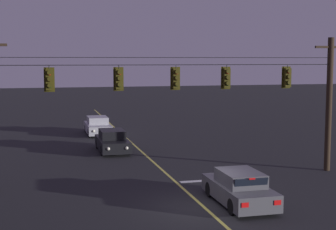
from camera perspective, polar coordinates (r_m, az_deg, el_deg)
name	(u,v)px	position (r m, az deg, el deg)	size (l,w,h in m)	color
ground_plane	(204,207)	(20.71, 4.06, -10.29)	(180.00, 180.00, 0.00)	black
lane_centre_stripe	(148,157)	(30.87, -2.31, -4.73)	(0.14, 60.00, 0.01)	#D1C64C
stop_bar_paint	(214,180)	(25.16, 5.14, -7.30)	(3.40, 0.36, 0.01)	silver
signal_span_assembly	(173,106)	(24.57, 0.58, 1.07)	(18.81, 0.32, 7.04)	#2D2116
traffic_light_leftmost	(49,80)	(23.65, -13.20, 3.89)	(0.48, 0.41, 1.22)	black
traffic_light_left_inner	(119,79)	(23.92, -5.53, 4.05)	(0.48, 0.41, 1.22)	black
traffic_light_centre	(176,78)	(24.50, 0.92, 4.13)	(0.48, 0.41, 1.22)	black
traffic_light_right_inner	(227,78)	(25.31, 6.62, 4.16)	(0.48, 0.41, 1.22)	black
traffic_light_rightmost	(288,77)	(26.68, 13.29, 4.14)	(0.48, 0.41, 1.22)	black
car_waiting_near_lane	(239,189)	(21.10, 8.02, -8.19)	(1.80, 4.33, 1.39)	#4C4C51
car_oncoming_lead	(112,141)	(32.80, -6.27, -2.97)	(1.80, 4.42, 1.39)	black
car_oncoming_trailing	(98,126)	(40.42, -7.91, -1.24)	(1.80, 4.42, 1.39)	#A5A5AD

